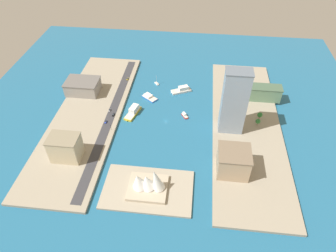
# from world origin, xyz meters

# --- Properties ---
(ground_plane) EXTENTS (440.00, 440.00, 0.00)m
(ground_plane) POSITION_xyz_m (0.00, 0.00, 0.00)
(ground_plane) COLOR #23668E
(quay_west) EXTENTS (70.00, 240.00, 2.74)m
(quay_west) POSITION_xyz_m (-85.06, 0.00, 1.37)
(quay_west) COLOR #9E937F
(quay_west) RESTS_ON ground_plane
(quay_east) EXTENTS (70.00, 240.00, 2.74)m
(quay_east) POSITION_xyz_m (85.06, 0.00, 1.37)
(quay_east) COLOR #9E937F
(quay_east) RESTS_ON ground_plane
(peninsula_point) EXTENTS (76.28, 46.79, 2.00)m
(peninsula_point) POSITION_xyz_m (4.66, 91.03, 1.00)
(peninsula_point) COLOR #A89E89
(peninsula_point) RESTS_ON ground_plane
(road_strip) EXTENTS (9.31, 228.00, 0.15)m
(road_strip) POSITION_xyz_m (59.96, 0.00, 2.81)
(road_strip) COLOR #38383D
(road_strip) RESTS_ON quay_east
(tugboat_red) EXTENTS (8.34, 10.51, 3.87)m
(tugboat_red) POSITION_xyz_m (-19.63, -10.06, 1.43)
(tugboat_red) COLOR red
(tugboat_red) RESTS_ON ground_plane
(sailboat_small_white) EXTENTS (6.73, 7.71, 12.18)m
(sailboat_small_white) POSITION_xyz_m (19.58, -68.67, 0.95)
(sailboat_small_white) COLOR white
(sailboat_small_white) RESTS_ON ground_plane
(ferry_yellow_fast) EXTENTS (15.59, 28.27, 7.85)m
(ferry_yellow_fast) POSITION_xyz_m (37.20, -8.81, 3.00)
(ferry_yellow_fast) COLOR yellow
(ferry_yellow_fast) RESTS_ON ground_plane
(ferry_white_commuter) EXTENTS (25.24, 18.33, 6.92)m
(ferry_white_commuter) POSITION_xyz_m (-12.82, -56.37, 2.52)
(ferry_white_commuter) COLOR silver
(ferry_white_commuter) RESTS_ON ground_plane
(catamaran_blue) EXTENTS (20.57, 18.80, 3.75)m
(catamaran_blue) POSITION_xyz_m (24.41, -39.18, 1.44)
(catamaran_blue) COLOR blue
(catamaran_blue) RESTS_ON ground_plane
(carpark_squat_concrete) EXTENTS (38.25, 27.92, 15.25)m
(carpark_squat_concrete) POSITION_xyz_m (102.95, -38.91, 10.39)
(carpark_squat_concrete) COLOR gray
(carpark_squat_concrete) RESTS_ON quay_east
(terminal_long_green) EXTENTS (42.24, 15.45, 16.48)m
(terminal_long_green) POSITION_xyz_m (-105.13, -48.93, 11.01)
(terminal_long_green) COLOR slate
(terminal_long_green) RESTS_ON quay_west
(office_block_beige) EXTENTS (27.47, 20.24, 24.56)m
(office_block_beige) POSITION_xyz_m (84.25, 64.01, 15.05)
(office_block_beige) COLOR #C6B793
(office_block_beige) RESTS_ON quay_east
(apartment_midrise_tan) EXTENTS (28.14, 26.60, 23.78)m
(apartment_midrise_tan) POSITION_xyz_m (-66.71, 63.37, 14.66)
(apartment_midrise_tan) COLOR tan
(apartment_midrise_tan) RESTS_ON quay_west
(tower_tall_glass) EXTENTS (24.90, 16.34, 68.58)m
(tower_tall_glass) POSITION_xyz_m (-66.94, 7.28, 37.06)
(tower_tall_glass) COLOR #8C9EB2
(tower_tall_glass) RESTS_ON quay_west
(hatchback_blue) EXTENTS (1.92, 4.26, 1.73)m
(hatchback_blue) POSITION_xyz_m (62.32, 12.48, 3.72)
(hatchback_blue) COLOR black
(hatchback_blue) RESTS_ON road_strip
(suv_black) EXTENTS (1.93, 5.06, 1.52)m
(suv_black) POSITION_xyz_m (57.22, 0.11, 3.65)
(suv_black) COLOR black
(suv_black) RESTS_ON road_strip
(sedan_silver) EXTENTS (1.99, 4.49, 1.54)m
(sedan_silver) POSITION_xyz_m (63.25, -7.01, 3.64)
(sedan_silver) COLOR black
(sedan_silver) RESTS_ON road_strip
(taxi_yellow_cab) EXTENTS (1.93, 4.70, 1.53)m
(taxi_yellow_cab) POSITION_xyz_m (56.94, -70.60, 3.65)
(taxi_yellow_cab) COLOR black
(taxi_yellow_cab) RESTS_ON road_strip
(traffic_light_waterfront) EXTENTS (0.36, 0.36, 6.50)m
(traffic_light_waterfront) POSITION_xyz_m (53.85, 22.76, 7.08)
(traffic_light_waterfront) COLOR black
(traffic_light_waterfront) RESTS_ON quay_east
(opera_landmark) EXTENTS (33.03, 28.91, 25.11)m
(opera_landmark) POSITION_xyz_m (4.51, 91.03, 10.16)
(opera_landmark) COLOR #BCAD93
(opera_landmark) RESTS_ON peninsula_point
(park_tree_cluster) EXTENTS (8.07, 15.12, 8.92)m
(park_tree_cluster) POSITION_xyz_m (-97.46, -6.22, 8.63)
(park_tree_cluster) COLOR brown
(park_tree_cluster) RESTS_ON quay_west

